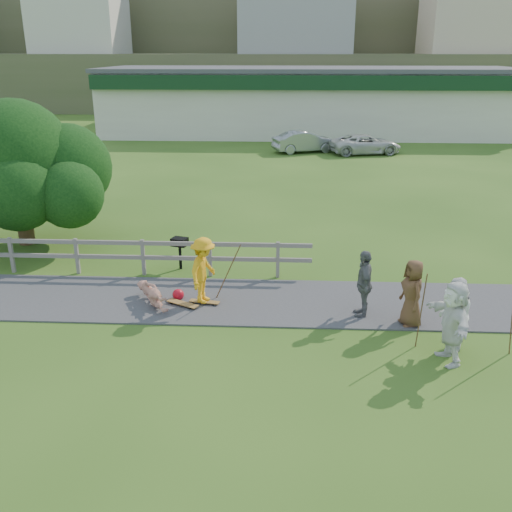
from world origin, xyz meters
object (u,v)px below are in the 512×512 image
object	(u,v)px
skater_fallen	(153,294)
spectator_b	(364,284)
spectator_c	(412,293)
bbq	(180,253)
car_white	(365,144)
tree	(19,182)
spectator_a	(455,315)
spectator_d	(452,322)
skater_rider	(204,274)
car_silver	(305,142)

from	to	relation	value
skater_fallen	spectator_b	bearing A→B (deg)	-35.89
spectator_b	spectator_c	size ratio (longest dim) A/B	1.04
skater_fallen	spectator_c	xyz separation A→B (m)	(6.52, -0.83, 0.54)
skater_fallen	bbq	distance (m)	2.68
car_white	bbq	distance (m)	22.75
tree	bbq	bearing A→B (deg)	-20.51
tree	car_white	bearing A→B (deg)	53.48
tree	spectator_b	bearing A→B (deg)	-25.40
spectator_a	spectator_b	bearing A→B (deg)	-124.26
spectator_c	spectator_d	size ratio (longest dim) A/B	0.91
spectator_a	spectator_c	world-z (taller)	spectator_a
spectator_b	bbq	xyz separation A→B (m)	(-5.17, 3.04, -0.38)
skater_rider	car_white	xyz separation A→B (m)	(7.22, 23.77, -0.25)
car_white	car_silver	bearing A→B (deg)	70.29
skater_rider	bbq	xyz separation A→B (m)	(-1.09, 2.59, -0.38)
spectator_a	spectator_c	size ratio (longest dim) A/B	1.01
spectator_a	spectator_d	distance (m)	0.60
skater_rider	car_silver	world-z (taller)	skater_rider
spectator_a	spectator_d	size ratio (longest dim) A/B	0.91
skater_fallen	spectator_a	xyz separation A→B (m)	(7.22, -1.99, 0.55)
skater_fallen	spectator_a	bearing A→B (deg)	-47.31
car_silver	bbq	bearing A→B (deg)	148.98
spectator_d	spectator_c	bearing A→B (deg)	-172.74
spectator_c	spectator_b	bearing A→B (deg)	-125.05
car_silver	tree	bearing A→B (deg)	132.91
spectator_c	car_silver	bearing A→B (deg)	171.70
tree	spectator_c	bearing A→B (deg)	-25.15
spectator_d	car_silver	distance (m)	26.94
spectator_d	tree	size ratio (longest dim) A/B	0.30
skater_fallen	bbq	bearing A→B (deg)	52.60
car_white	spectator_b	bearing A→B (deg)	159.74
spectator_b	spectator_d	size ratio (longest dim) A/B	0.94
skater_fallen	car_white	world-z (taller)	car_white
spectator_d	spectator_b	bearing A→B (deg)	-152.47
car_silver	spectator_d	bearing A→B (deg)	165.50
skater_rider	tree	bearing A→B (deg)	72.08
spectator_a	skater_rider	bearing A→B (deg)	-101.57
skater_rider	spectator_c	world-z (taller)	skater_rider
spectator_d	car_silver	world-z (taller)	spectator_d
skater_fallen	bbq	world-z (taller)	bbq
car_white	bbq	bearing A→B (deg)	145.70
spectator_a	spectator_c	distance (m)	1.35
spectator_b	skater_fallen	bearing A→B (deg)	-91.93
bbq	spectator_a	bearing A→B (deg)	-16.54
spectator_a	bbq	world-z (taller)	spectator_a
spectator_a	tree	size ratio (longest dim) A/B	0.28
skater_rider	spectator_b	world-z (taller)	skater_rider
spectator_c	spectator_d	distance (m)	1.78
spectator_d	bbq	distance (m)	8.54
skater_fallen	tree	xyz separation A→B (m)	(-5.52, 4.82, 1.86)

